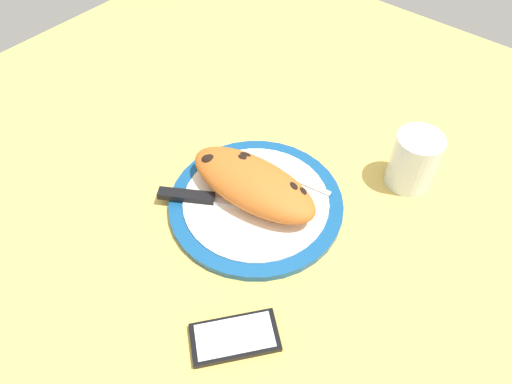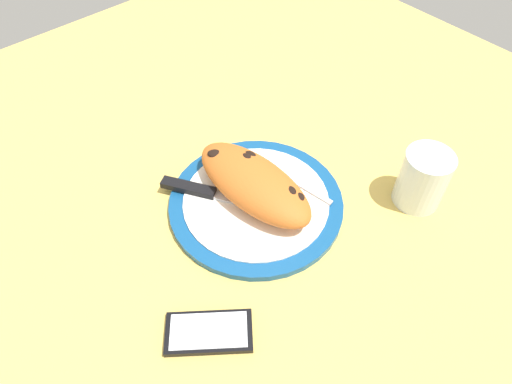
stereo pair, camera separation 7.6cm
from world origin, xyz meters
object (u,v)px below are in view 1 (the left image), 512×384
Objects in this scene: fork at (279,172)px; smartphone at (235,337)px; plate at (256,203)px; knife at (203,198)px; water_glass at (413,164)px; calzone at (253,183)px.

fork is 1.26× the size of smartphone.
knife is at bearing 39.77° from plate.
water_glass is (-4.20, -41.31, 3.84)cm from smartphone.
plate is 23.60cm from smartphone.
knife reaches higher than smartphone.
fork is (-0.43, -6.71, -2.71)cm from calzone.
calzone reaches higher than fork.
plate is 27.56cm from water_glass.
calzone is at bearing -23.92° from plate.
water_glass is at bearing -130.84° from calzone.
smartphone is (-12.73, 19.87, -0.19)cm from plate.
calzone is 1.84× the size of smartphone.
calzone is at bearing -132.46° from knife.
calzone is at bearing 86.29° from fork.
smartphone is at bearing 84.20° from water_glass.
smartphone is (-13.46, 27.09, -1.22)cm from fork.
calzone reaches higher than knife.
water_glass is (-23.77, -27.13, 2.33)cm from knife.
knife is 24.21cm from smartphone.
plate is 3.95cm from calzone.
calzone is 24.98cm from smartphone.
water_glass reaches higher than plate.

